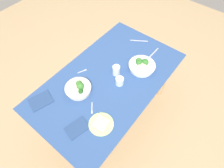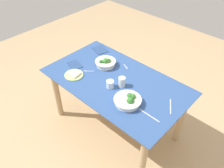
{
  "view_description": "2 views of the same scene",
  "coord_description": "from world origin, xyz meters",
  "px_view_note": "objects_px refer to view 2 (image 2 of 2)",
  "views": [
    {
      "loc": [
        0.79,
        0.67,
        2.12
      ],
      "look_at": [
        0.04,
        0.07,
        0.74
      ],
      "focal_mm": 29.59,
      "sensor_mm": 36.0,
      "label": 1
    },
    {
      "loc": [
        -1.24,
        1.38,
        2.24
      ],
      "look_at": [
        -0.02,
        0.08,
        0.74
      ],
      "focal_mm": 37.13,
      "sensor_mm": 36.0,
      "label": 2
    }
  ],
  "objects_px": {
    "napkin_folded_upper": "(75,65)",
    "water_glass_side": "(122,82)",
    "table_knife_right": "(149,115)",
    "table_knife_left": "(171,106)",
    "broccoli_bowl_far": "(128,100)",
    "fork_by_near_bowl": "(126,67)",
    "broccoli_bowl_near": "(106,63)",
    "water_glass_center": "(110,84)",
    "bread_side_plate": "(74,75)",
    "fork_by_far_bowl": "(88,71)",
    "napkin_folded_lower": "(100,50)"
  },
  "relations": [
    {
      "from": "table_knife_right",
      "to": "water_glass_center",
      "type": "bearing_deg",
      "value": -3.86
    },
    {
      "from": "napkin_folded_upper",
      "to": "fork_by_far_bowl",
      "type": "bearing_deg",
      "value": -173.35
    },
    {
      "from": "fork_by_near_bowl",
      "to": "table_knife_right",
      "type": "xyz_separation_m",
      "value": [
        -0.62,
        0.41,
        -0.0
      ]
    },
    {
      "from": "broccoli_bowl_far",
      "to": "napkin_folded_upper",
      "type": "distance_m",
      "value": 0.84
    },
    {
      "from": "table_knife_left",
      "to": "napkin_folded_lower",
      "type": "xyz_separation_m",
      "value": [
        1.17,
        -0.25,
        0.0
      ]
    },
    {
      "from": "table_knife_left",
      "to": "napkin_folded_lower",
      "type": "relative_size",
      "value": 1.03
    },
    {
      "from": "table_knife_left",
      "to": "napkin_folded_upper",
      "type": "bearing_deg",
      "value": -114.05
    },
    {
      "from": "water_glass_side",
      "to": "fork_by_far_bowl",
      "type": "xyz_separation_m",
      "value": [
        0.42,
        0.07,
        -0.05
      ]
    },
    {
      "from": "fork_by_far_bowl",
      "to": "napkin_folded_upper",
      "type": "xyz_separation_m",
      "value": [
        0.2,
        0.02,
        0.0
      ]
    },
    {
      "from": "bread_side_plate",
      "to": "napkin_folded_upper",
      "type": "bearing_deg",
      "value": -42.71
    },
    {
      "from": "broccoli_bowl_far",
      "to": "table_knife_right",
      "type": "distance_m",
      "value": 0.24
    },
    {
      "from": "water_glass_center",
      "to": "napkin_folded_upper",
      "type": "bearing_deg",
      "value": -0.23
    },
    {
      "from": "water_glass_side",
      "to": "fork_by_near_bowl",
      "type": "relative_size",
      "value": 1.13
    },
    {
      "from": "fork_by_near_bowl",
      "to": "napkin_folded_lower",
      "type": "distance_m",
      "value": 0.47
    },
    {
      "from": "broccoli_bowl_far",
      "to": "table_knife_left",
      "type": "bearing_deg",
      "value": -143.0
    },
    {
      "from": "broccoli_bowl_near",
      "to": "fork_by_far_bowl",
      "type": "bearing_deg",
      "value": 73.9
    },
    {
      "from": "table_knife_right",
      "to": "napkin_folded_lower",
      "type": "relative_size",
      "value": 1.16
    },
    {
      "from": "broccoli_bowl_far",
      "to": "napkin_folded_lower",
      "type": "relative_size",
      "value": 1.37
    },
    {
      "from": "broccoli_bowl_near",
      "to": "napkin_folded_lower",
      "type": "relative_size",
      "value": 1.24
    },
    {
      "from": "broccoli_bowl_far",
      "to": "fork_by_near_bowl",
      "type": "bearing_deg",
      "value": -47.33
    },
    {
      "from": "water_glass_side",
      "to": "fork_by_near_bowl",
      "type": "distance_m",
      "value": 0.33
    },
    {
      "from": "broccoli_bowl_near",
      "to": "fork_by_far_bowl",
      "type": "relative_size",
      "value": 2.65
    },
    {
      "from": "broccoli_bowl_far",
      "to": "table_knife_left",
      "type": "relative_size",
      "value": 1.32
    },
    {
      "from": "napkin_folded_upper",
      "to": "bread_side_plate",
      "type": "bearing_deg",
      "value": 137.29
    },
    {
      "from": "bread_side_plate",
      "to": "water_glass_center",
      "type": "distance_m",
      "value": 0.43
    },
    {
      "from": "napkin_folded_lower",
      "to": "broccoli_bowl_near",
      "type": "bearing_deg",
      "value": 145.76
    },
    {
      "from": "broccoli_bowl_near",
      "to": "napkin_folded_upper",
      "type": "height_order",
      "value": "broccoli_bowl_near"
    },
    {
      "from": "table_knife_right",
      "to": "table_knife_left",
      "type": "bearing_deg",
      "value": -108.06
    },
    {
      "from": "bread_side_plate",
      "to": "water_glass_side",
      "type": "bearing_deg",
      "value": -155.25
    },
    {
      "from": "bread_side_plate",
      "to": "napkin_folded_lower",
      "type": "bearing_deg",
      "value": -73.68
    },
    {
      "from": "table_knife_right",
      "to": "napkin_folded_lower",
      "type": "xyz_separation_m",
      "value": [
        1.09,
        -0.47,
        0.0
      ]
    },
    {
      "from": "water_glass_side",
      "to": "napkin_folded_upper",
      "type": "relative_size",
      "value": 0.56
    },
    {
      "from": "fork_by_near_bowl",
      "to": "water_glass_side",
      "type": "bearing_deg",
      "value": -31.9
    },
    {
      "from": "water_glass_center",
      "to": "water_glass_side",
      "type": "height_order",
      "value": "water_glass_side"
    },
    {
      "from": "bread_side_plate",
      "to": "water_glass_center",
      "type": "bearing_deg",
      "value": -162.73
    },
    {
      "from": "broccoli_bowl_near",
      "to": "water_glass_side",
      "type": "distance_m",
      "value": 0.39
    },
    {
      "from": "broccoli_bowl_far",
      "to": "napkin_folded_upper",
      "type": "bearing_deg",
      "value": -3.96
    },
    {
      "from": "broccoli_bowl_far",
      "to": "fork_by_near_bowl",
      "type": "xyz_separation_m",
      "value": [
        0.39,
        -0.42,
        -0.04
      ]
    },
    {
      "from": "water_glass_side",
      "to": "napkin_folded_lower",
      "type": "bearing_deg",
      "value": -27.07
    },
    {
      "from": "bread_side_plate",
      "to": "water_glass_side",
      "type": "xyz_separation_m",
      "value": [
        -0.48,
        -0.22,
        0.04
      ]
    },
    {
      "from": "broccoli_bowl_far",
      "to": "water_glass_side",
      "type": "height_order",
      "value": "water_glass_side"
    },
    {
      "from": "broccoli_bowl_near",
      "to": "table_knife_left",
      "type": "xyz_separation_m",
      "value": [
        -0.89,
        0.05,
        -0.04
      ]
    },
    {
      "from": "napkin_folded_upper",
      "to": "water_glass_side",
      "type": "bearing_deg",
      "value": -171.54
    },
    {
      "from": "napkin_folded_upper",
      "to": "napkin_folded_lower",
      "type": "height_order",
      "value": "same"
    },
    {
      "from": "fork_by_far_bowl",
      "to": "table_knife_left",
      "type": "height_order",
      "value": "same"
    },
    {
      "from": "broccoli_bowl_far",
      "to": "broccoli_bowl_near",
      "type": "height_order",
      "value": "broccoli_bowl_near"
    },
    {
      "from": "broccoli_bowl_near",
      "to": "table_knife_left",
      "type": "bearing_deg",
      "value": 176.47
    },
    {
      "from": "water_glass_side",
      "to": "napkin_folded_lower",
      "type": "xyz_separation_m",
      "value": [
        0.65,
        -0.33,
        -0.05
      ]
    },
    {
      "from": "broccoli_bowl_far",
      "to": "fork_by_near_bowl",
      "type": "height_order",
      "value": "broccoli_bowl_far"
    },
    {
      "from": "water_glass_side",
      "to": "napkin_folded_upper",
      "type": "xyz_separation_m",
      "value": [
        0.63,
        0.09,
        -0.05
      ]
    }
  ]
}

